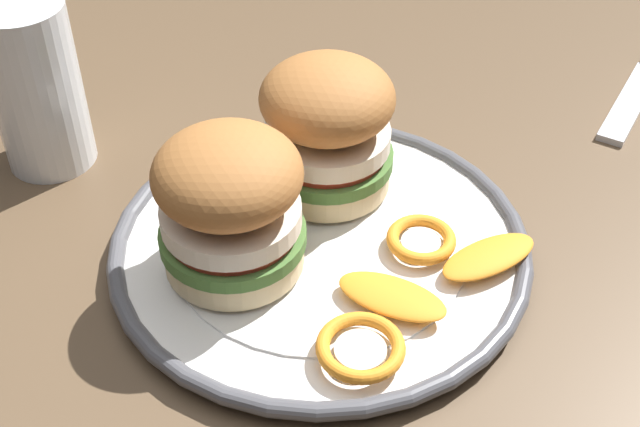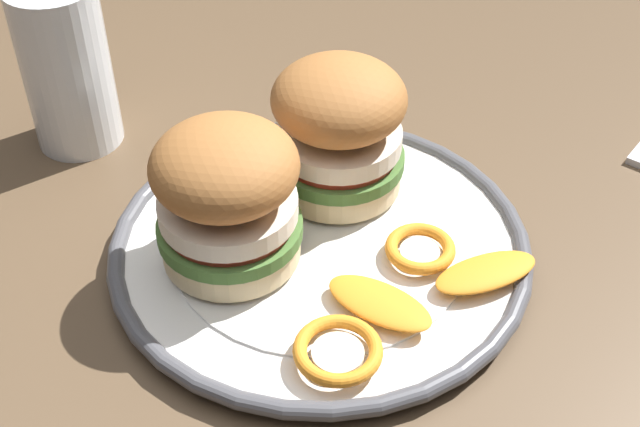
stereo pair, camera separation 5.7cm
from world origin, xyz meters
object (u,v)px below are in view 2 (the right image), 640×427
at_px(drinking_glass, 68,76).
at_px(sandwich_half_right, 338,127).
at_px(dinner_plate, 320,247).
at_px(sandwich_half_left, 227,195).
at_px(dining_table, 215,325).

bearing_deg(drinking_glass, sandwich_half_right, -35.20).
relative_size(dinner_plate, sandwich_half_right, 2.36).
relative_size(sandwich_half_left, drinking_glass, 0.97).
xyz_separation_m(dining_table, sandwich_half_left, (0.01, -0.05, 0.17)).
height_order(dining_table, dinner_plate, dinner_plate).
bearing_deg(sandwich_half_right, sandwich_half_left, -148.12).
distance_m(sandwich_half_left, sandwich_half_right, 0.10).
distance_m(dining_table, drinking_glass, 0.23).
bearing_deg(dinner_plate, sandwich_half_right, 63.70).
height_order(sandwich_half_left, sandwich_half_right, same).
bearing_deg(sandwich_half_left, dining_table, 106.38).
distance_m(dinner_plate, drinking_glass, 0.25).
height_order(sandwich_half_left, drinking_glass, drinking_glass).
bearing_deg(drinking_glass, dinner_plate, -49.67).
bearing_deg(dining_table, dinner_plate, -32.68).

